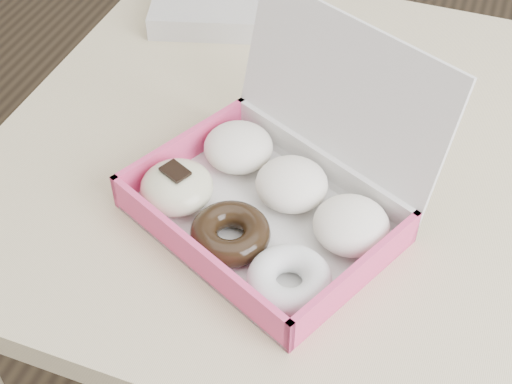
% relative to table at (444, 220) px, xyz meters
% --- Properties ---
extents(table, '(1.20, 0.80, 0.75)m').
position_rel_table_xyz_m(table, '(0.00, 0.00, 0.00)').
color(table, tan).
rests_on(table, ground).
extents(donut_box, '(0.37, 0.36, 0.21)m').
position_rel_table_xyz_m(donut_box, '(-0.20, -0.14, 0.11)').
color(donut_box, silver).
rests_on(donut_box, table).
extents(newspapers, '(0.27, 0.24, 0.04)m').
position_rel_table_xyz_m(newspapers, '(-0.42, 0.26, 0.10)').
color(newspapers, silver).
rests_on(newspapers, table).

